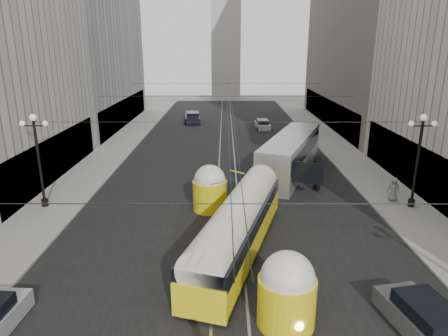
{
  "coord_description": "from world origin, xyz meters",
  "views": [
    {
      "loc": [
        -0.21,
        -7.5,
        10.67
      ],
      "look_at": [
        -0.26,
        15.08,
        3.78
      ],
      "focal_mm": 32.0,
      "sensor_mm": 36.0,
      "label": 1
    }
  ],
  "objects_px": {
    "sedan_grey": "(427,322)",
    "pedestrian_sidewalk_right": "(394,189)",
    "city_bus": "(291,153)",
    "streetcar": "(238,225)"
  },
  "relations": [
    {
      "from": "streetcar",
      "to": "sedan_grey",
      "type": "distance_m",
      "value": 9.66
    },
    {
      "from": "streetcar",
      "to": "city_bus",
      "type": "height_order",
      "value": "city_bus"
    },
    {
      "from": "sedan_grey",
      "to": "pedestrian_sidewalk_right",
      "type": "xyz_separation_m",
      "value": [
        4.23,
        13.74,
        0.36
      ]
    },
    {
      "from": "city_bus",
      "to": "sedan_grey",
      "type": "height_order",
      "value": "city_bus"
    },
    {
      "from": "city_bus",
      "to": "pedestrian_sidewalk_right",
      "type": "relative_size",
      "value": 7.93
    },
    {
      "from": "sedan_grey",
      "to": "pedestrian_sidewalk_right",
      "type": "bearing_deg",
      "value": 72.88
    },
    {
      "from": "pedestrian_sidewalk_right",
      "to": "city_bus",
      "type": "bearing_deg",
      "value": -36.76
    },
    {
      "from": "streetcar",
      "to": "pedestrian_sidewalk_right",
      "type": "distance_m",
      "value": 13.32
    },
    {
      "from": "streetcar",
      "to": "pedestrian_sidewalk_right",
      "type": "relative_size",
      "value": 8.22
    },
    {
      "from": "city_bus",
      "to": "sedan_grey",
      "type": "xyz_separation_m",
      "value": [
        1.97,
        -20.72,
        -1.19
      ]
    }
  ]
}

